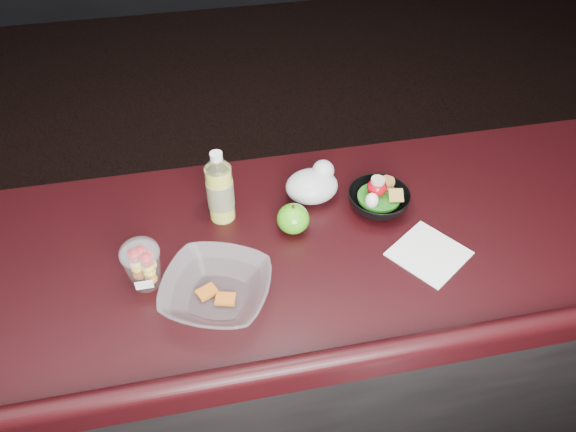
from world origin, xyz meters
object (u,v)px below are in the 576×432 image
(lemonade_bottle, at_px, (220,191))
(snack_bowl, at_px, (378,199))
(fruit_cup, at_px, (142,264))
(green_apple, at_px, (293,219))
(takeout_bowl, at_px, (217,290))

(lemonade_bottle, relative_size, snack_bowl, 0.99)
(lemonade_bottle, bearing_deg, fruit_cup, -136.80)
(lemonade_bottle, height_order, green_apple, lemonade_bottle)
(green_apple, distance_m, takeout_bowl, 0.28)
(green_apple, bearing_deg, fruit_cup, -164.42)
(lemonade_bottle, bearing_deg, snack_bowl, -6.49)
(fruit_cup, xyz_separation_m, snack_bowl, (0.61, 0.14, -0.04))
(fruit_cup, height_order, green_apple, fruit_cup)
(fruit_cup, relative_size, takeout_bowl, 0.41)
(fruit_cup, height_order, takeout_bowl, fruit_cup)
(lemonade_bottle, distance_m, green_apple, 0.20)
(green_apple, xyz_separation_m, snack_bowl, (0.24, 0.04, -0.01))
(green_apple, height_order, snack_bowl, snack_bowl)
(snack_bowl, bearing_deg, fruit_cup, -166.95)
(green_apple, distance_m, snack_bowl, 0.24)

